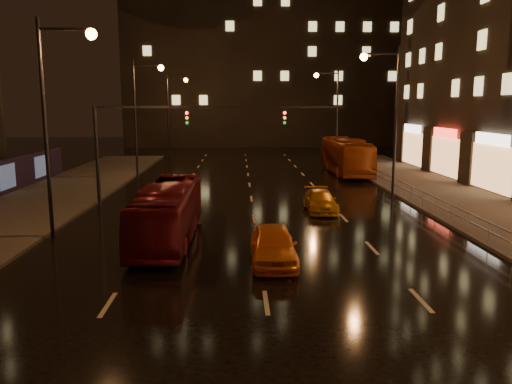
% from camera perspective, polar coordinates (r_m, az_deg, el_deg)
% --- Properties ---
extents(ground, '(140.00, 140.00, 0.00)m').
position_cam_1_polar(ground, '(31.65, -0.43, -1.43)').
color(ground, black).
rests_on(ground, ground).
extents(sidewalk_right, '(7.00, 70.00, 0.15)m').
position_cam_1_polar(sidewalk_right, '(30.34, 26.31, -2.82)').
color(sidewalk_right, '#38332D').
rests_on(sidewalk_right, ground).
extents(building_distant, '(44.00, 16.00, 36.00)m').
position_cam_1_polar(building_distant, '(84.00, 1.39, 17.93)').
color(building_distant, black).
rests_on(building_distant, ground).
extents(traffic_signal, '(15.31, 0.32, 6.20)m').
position_cam_1_polar(traffic_signal, '(31.34, -9.80, 7.05)').
color(traffic_signal, black).
rests_on(traffic_signal, ground).
extents(railing_right, '(0.05, 56.00, 1.00)m').
position_cam_1_polar(railing_right, '(31.50, 18.56, -0.34)').
color(railing_right, '#99999E').
rests_on(railing_right, sidewalk_right).
extents(bus_red, '(2.32, 9.51, 2.64)m').
position_cam_1_polar(bus_red, '(23.39, -10.02, -2.32)').
color(bus_red, '#5E0D14').
rests_on(bus_red, ground).
extents(bus_curb, '(2.76, 11.62, 3.23)m').
position_cam_1_polar(bus_curb, '(46.62, 10.23, 4.06)').
color(bus_curb, '#983A0F').
rests_on(bus_curb, ground).
extents(taxi_near, '(1.81, 4.43, 1.50)m').
position_cam_1_polar(taxi_near, '(19.85, 1.98, -6.06)').
color(taxi_near, orange).
rests_on(taxi_near, ground).
extents(taxi_far, '(1.76, 4.22, 1.22)m').
position_cam_1_polar(taxi_far, '(29.85, 7.38, -1.01)').
color(taxi_far, '#C77E12').
rests_on(taxi_far, ground).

